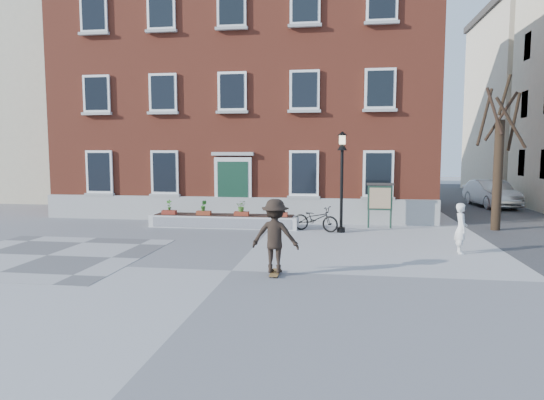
% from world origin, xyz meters
% --- Properties ---
extents(ground, '(100.00, 100.00, 0.00)m').
position_xyz_m(ground, '(0.00, 0.00, 0.00)').
color(ground, gray).
rests_on(ground, ground).
extents(checker_patch, '(6.00, 6.00, 0.01)m').
position_xyz_m(checker_patch, '(-6.00, 1.00, 0.01)').
color(checker_patch, '#505052').
rests_on(checker_patch, ground).
extents(distant_building, '(10.00, 12.00, 13.00)m').
position_xyz_m(distant_building, '(-18.00, 20.00, 6.50)').
color(distant_building, '#BFB799').
rests_on(distant_building, ground).
extents(bicycle, '(2.02, 1.26, 1.00)m').
position_xyz_m(bicycle, '(1.84, 6.72, 0.50)').
color(bicycle, black).
rests_on(bicycle, ground).
extents(parked_car, '(2.15, 4.80, 1.53)m').
position_xyz_m(parked_car, '(11.24, 16.51, 0.77)').
color(parked_car, '#AFB2B4').
rests_on(parked_car, ground).
extents(bystander, '(0.39, 0.58, 1.57)m').
position_xyz_m(bystander, '(6.55, 3.19, 0.79)').
color(bystander, silver).
rests_on(bystander, ground).
extents(brick_building, '(18.40, 10.85, 12.60)m').
position_xyz_m(brick_building, '(-2.00, 13.98, 6.30)').
color(brick_building, brown).
rests_on(brick_building, ground).
extents(planter_assembly, '(6.20, 1.12, 1.15)m').
position_xyz_m(planter_assembly, '(-1.99, 7.18, 0.31)').
color(planter_assembly, silver).
rests_on(planter_assembly, ground).
extents(bare_tree, '(1.83, 1.83, 6.16)m').
position_xyz_m(bare_tree, '(9.01, 8.01, 2.79)').
color(bare_tree, '#2F2115').
rests_on(bare_tree, ground).
extents(lamp_post, '(0.40, 0.40, 3.93)m').
position_xyz_m(lamp_post, '(2.85, 6.59, 2.54)').
color(lamp_post, black).
rests_on(lamp_post, ground).
extents(notice_board, '(1.10, 0.16, 1.87)m').
position_xyz_m(notice_board, '(4.42, 7.87, 1.26)').
color(notice_board, '#1A3528').
rests_on(notice_board, ground).
extents(skateboarder, '(1.27, 0.79, 1.97)m').
position_xyz_m(skateboarder, '(1.21, -0.26, 1.02)').
color(skateboarder, brown).
rests_on(skateboarder, ground).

